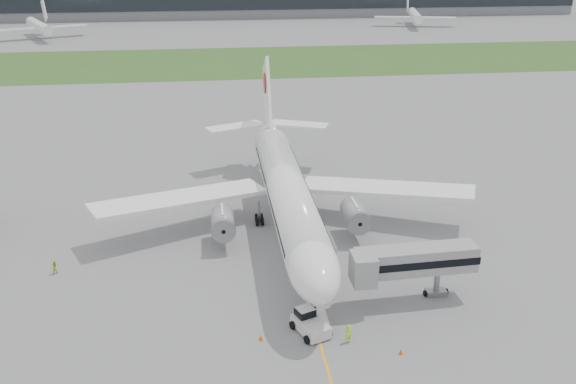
{
  "coord_description": "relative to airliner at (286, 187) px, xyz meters",
  "views": [
    {
      "loc": [
        -9.13,
        -67.94,
        34.66
      ],
      "look_at": [
        -0.13,
        2.0,
        6.22
      ],
      "focal_mm": 40.0,
      "sensor_mm": 36.0,
      "label": 1
    }
  ],
  "objects": [
    {
      "name": "pushback_tug",
      "position": [
        -0.65,
        -22.48,
        -4.72
      ],
      "size": [
        3.79,
        4.53,
        2.04
      ],
      "rotation": [
        0.0,
        0.0,
        0.38
      ],
      "color": "silver",
      "rests_on": "ground"
    },
    {
      "name": "jet_bridge",
      "position": [
        9.95,
        -18.49,
        -1.19
      ],
      "size": [
        13.07,
        4.29,
        6.05
      ],
      "rotation": [
        0.0,
        0.0,
        0.05
      ],
      "color": "gray",
      "rests_on": "ground"
    },
    {
      "name": "grass_strip",
      "position": [
        0.0,
        115.13,
        -5.65
      ],
      "size": [
        600.0,
        50.0,
        0.02
      ],
      "primitive_type": "cube",
      "color": "#375520",
      "rests_on": "ground"
    },
    {
      "name": "distant_aircraft_left",
      "position": [
        -66.94,
        168.69,
        -5.66
      ],
      "size": [
        42.16,
        40.15,
        12.7
      ],
      "primitive_type": null,
      "rotation": [
        0.0,
        0.0,
        0.41
      ],
      "color": "white",
      "rests_on": "ground"
    },
    {
      "name": "ground",
      "position": [
        0.0,
        -4.87,
        -5.66
      ],
      "size": [
        600.0,
        600.0,
        0.0
      ],
      "primitive_type": "plane",
      "color": "slate",
      "rests_on": "ground"
    },
    {
      "name": "apron_markings",
      "position": [
        0.0,
        -9.87,
        -5.66
      ],
      "size": [
        70.0,
        70.0,
        0.04
      ],
      "primitive_type": null,
      "color": "#FFA916",
      "rests_on": "ground"
    },
    {
      "name": "terminal_building",
      "position": [
        0.0,
        225.0,
        1.34
      ],
      "size": [
        320.0,
        22.3,
        14.0
      ],
      "color": "gray",
      "rests_on": "ground"
    },
    {
      "name": "airliner",
      "position": [
        0.0,
        0.0,
        0.0
      ],
      "size": [
        48.13,
        53.95,
        17.88
      ],
      "color": "white",
      "rests_on": "ground"
    },
    {
      "name": "distant_aircraft_right",
      "position": [
        75.27,
        183.1,
        -5.66
      ],
      "size": [
        37.61,
        34.72,
        12.34
      ],
      "primitive_type": null,
      "rotation": [
        0.0,
        0.0,
        -0.22
      ],
      "color": "white",
      "rests_on": "ground"
    },
    {
      "name": "ground_crew_far",
      "position": [
        -26.5,
        -8.12,
        -4.89
      ],
      "size": [
        0.95,
        0.91,
        1.54
      ],
      "primitive_type": "imported",
      "rotation": [
        0.0,
        0.0,
        0.62
      ],
      "color": "#A1CE22",
      "rests_on": "ground"
    },
    {
      "name": "control_tower",
      "position": [
        -90.0,
        227.13,
        -5.66
      ],
      "size": [
        12.0,
        12.0,
        56.0
      ],
      "primitive_type": null,
      "color": "gray",
      "rests_on": "ground"
    },
    {
      "name": "safety_cone_left",
      "position": [
        -5.3,
        -23.39,
        -5.37
      ],
      "size": [
        0.42,
        0.42,
        0.58
      ],
      "primitive_type": "cone",
      "color": "#E0560B",
      "rests_on": "ground"
    },
    {
      "name": "safety_cone_right",
      "position": [
        6.85,
        -27.09,
        -5.39
      ],
      "size": [
        0.4,
        0.4,
        0.55
      ],
      "primitive_type": "cone",
      "color": "#E0560B",
      "rests_on": "ground"
    },
    {
      "name": "ground_crew_near",
      "position": [
        2.58,
        -24.71,
        -4.73
      ],
      "size": [
        0.77,
        0.61,
        1.85
      ],
      "primitive_type": "imported",
      "rotation": [
        0.0,
        0.0,
        3.42
      ],
      "color": "#B8FF2A",
      "rests_on": "ground"
    }
  ]
}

